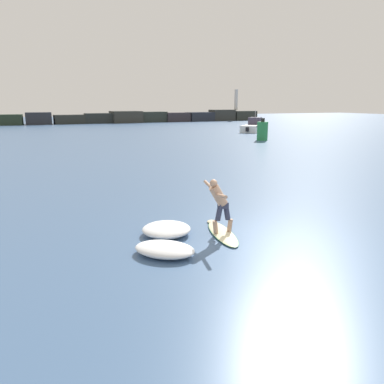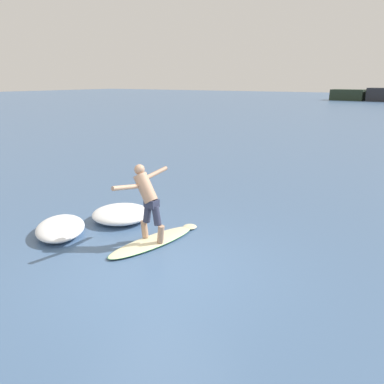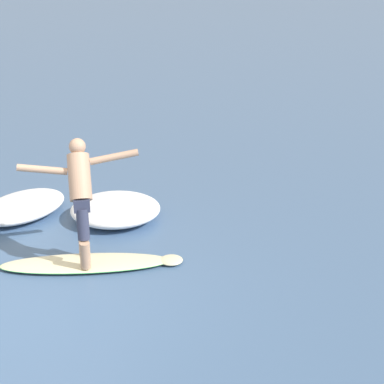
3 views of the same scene
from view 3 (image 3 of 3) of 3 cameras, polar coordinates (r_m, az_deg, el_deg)
The scene contains 5 objects.
ground_plane at distance 7.71m, azimuth -15.10°, elevation -9.68°, with size 200.00×200.00×0.00m, color #426189.
surfboard at distance 8.41m, azimuth -9.18°, elevation -6.26°, with size 0.97×2.39×0.21m.
surfer at distance 8.15m, azimuth -9.88°, elevation 0.09°, with size 0.74×1.52×1.55m.
wave_foam_at_tail at distance 10.16m, azimuth -14.79°, elevation -1.25°, with size 1.81×1.79×0.29m.
wave_foam_at_nose at distance 9.75m, azimuth -6.82°, elevation -1.52°, with size 1.47×1.45×0.32m.
Camera 3 is at (6.73, 0.22, 3.76)m, focal length 60.00 mm.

